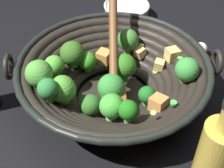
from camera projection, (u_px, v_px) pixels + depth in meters
ground_plane at (114, 99)px, 0.72m from camera, size 4.00×4.00×0.00m
wok at (113, 76)px, 0.67m from camera, size 0.40×0.40×0.23m
cooking_oil_bottle at (213, 162)px, 0.49m from camera, size 0.06×0.06×0.23m
prep_bowl at (127, 11)px, 0.96m from camera, size 0.14×0.14×0.04m
garlic_bulb at (200, 49)px, 0.83m from camera, size 0.04×0.04×0.04m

